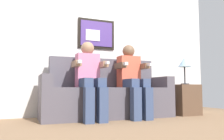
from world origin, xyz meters
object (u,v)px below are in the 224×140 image
Objects in this scene: side_table_right at (184,100)px; person_on_right at (132,77)px; person_on_left at (90,76)px; couch at (108,97)px; table_lamp at (184,63)px.

person_on_right is at bearing -176.48° from side_table_right.
person_on_left is 0.66m from person_on_right.
couch is 4.26× the size of table_lamp.
side_table_right is at bearing -4.56° from couch.
table_lamp is (0.03, 0.01, 0.61)m from side_table_right.
couch is 0.47m from person_on_right.
person_on_right is (0.66, 0.00, 0.00)m from person_on_left.
person_on_right is at bearing -26.92° from couch.
person_on_right is at bearing 0.00° from person_on_left.
person_on_right is (0.33, -0.17, 0.29)m from couch.
person_on_left reaches higher than table_lamp.
person_on_left is at bearing -153.09° from couch.
table_lamp is at bearing 19.50° from side_table_right.
couch is at bearing 175.44° from side_table_right.
person_on_left is 1.71m from table_lamp.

